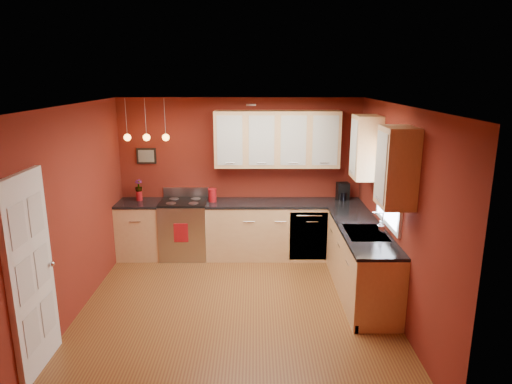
{
  "coord_description": "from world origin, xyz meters",
  "views": [
    {
      "loc": [
        0.25,
        -5.37,
        2.94
      ],
      "look_at": [
        0.26,
        1.0,
        1.31
      ],
      "focal_mm": 32.0,
      "sensor_mm": 36.0,
      "label": 1
    }
  ],
  "objects_px": {
    "sink": "(366,234)",
    "red_canister": "(212,195)",
    "coffee_maker": "(343,192)",
    "soap_pump": "(380,227)",
    "gas_range": "(185,228)"
  },
  "relations": [
    {
      "from": "gas_range",
      "to": "red_canister",
      "type": "height_order",
      "value": "red_canister"
    },
    {
      "from": "gas_range",
      "to": "coffee_maker",
      "type": "xyz_separation_m",
      "value": [
        2.62,
        0.15,
        0.59
      ]
    },
    {
      "from": "gas_range",
      "to": "sink",
      "type": "relative_size",
      "value": 1.59
    },
    {
      "from": "red_canister",
      "to": "soap_pump",
      "type": "bearing_deg",
      "value": -34.22
    },
    {
      "from": "sink",
      "to": "red_canister",
      "type": "height_order",
      "value": "sink"
    },
    {
      "from": "red_canister",
      "to": "soap_pump",
      "type": "xyz_separation_m",
      "value": [
        2.32,
        -1.58,
        -0.02
      ]
    },
    {
      "from": "sink",
      "to": "coffee_maker",
      "type": "relative_size",
      "value": 2.46
    },
    {
      "from": "gas_range",
      "to": "coffee_maker",
      "type": "height_order",
      "value": "coffee_maker"
    },
    {
      "from": "coffee_maker",
      "to": "soap_pump",
      "type": "bearing_deg",
      "value": -89.42
    },
    {
      "from": "sink",
      "to": "coffee_maker",
      "type": "bearing_deg",
      "value": 89.98
    },
    {
      "from": "gas_range",
      "to": "sink",
      "type": "distance_m",
      "value": 3.05
    },
    {
      "from": "sink",
      "to": "soap_pump",
      "type": "height_order",
      "value": "sink"
    },
    {
      "from": "gas_range",
      "to": "soap_pump",
      "type": "xyz_separation_m",
      "value": [
        2.79,
        -1.56,
        0.55
      ]
    },
    {
      "from": "sink",
      "to": "red_canister",
      "type": "distance_m",
      "value": 2.64
    },
    {
      "from": "gas_range",
      "to": "red_canister",
      "type": "distance_m",
      "value": 0.74
    }
  ]
}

